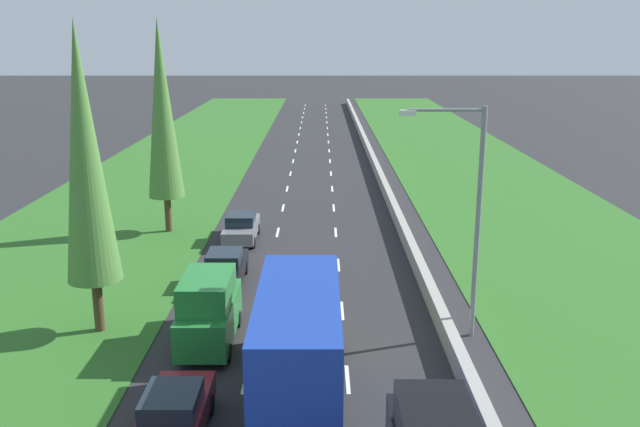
{
  "coord_description": "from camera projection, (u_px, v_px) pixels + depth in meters",
  "views": [
    {
      "loc": [
        0.8,
        0.1,
        11.41
      ],
      "look_at": [
        0.86,
        38.21,
        1.39
      ],
      "focal_mm": 37.75,
      "sensor_mm": 36.0,
      "label": 1
    }
  ],
  "objects": [
    {
      "name": "maroon_sedan_left_lane",
      "position": [
        173.0,
        416.0,
        19.41
      ],
      "size": [
        1.82,
        4.5,
        1.64
      ],
      "color": "maroon",
      "rests_on": "ground"
    },
    {
      "name": "grey_sedan_left_lane",
      "position": [
        240.0,
        227.0,
        38.63
      ],
      "size": [
        1.82,
        4.5,
        1.64
      ],
      "color": "slate",
      "rests_on": "ground"
    },
    {
      "name": "ground_plane",
      "position": [
        310.0,
        167.0,
        60.83
      ],
      "size": [
        300.0,
        300.0,
        0.0
      ],
      "primitive_type": "plane",
      "color": "#28282B",
      "rests_on": "ground"
    },
    {
      "name": "poplar_tree_third",
      "position": [
        161.0,
        110.0,
        38.83
      ],
      "size": [
        2.11,
        2.11,
        12.55
      ],
      "color": "#4C3823",
      "rests_on": "ground"
    },
    {
      "name": "poplar_tree_second",
      "position": [
        84.0,
        156.0,
        25.14
      ],
      "size": [
        2.1,
        2.1,
        12.12
      ],
      "color": "#4C3823",
      "rests_on": "ground"
    },
    {
      "name": "grass_verge_right",
      "position": [
        468.0,
        167.0,
        60.85
      ],
      "size": [
        14.0,
        140.0,
        0.04
      ],
      "primitive_type": "cube",
      "color": "#2D6623",
      "rests_on": "ground"
    },
    {
      "name": "green_van_left_lane",
      "position": [
        208.0,
        310.0,
        25.46
      ],
      "size": [
        1.96,
        4.9,
        2.82
      ],
      "color": "#237A33",
      "rests_on": "ground"
    },
    {
      "name": "black_sedan_left_lane",
      "position": [
        224.0,
        268.0,
        31.87
      ],
      "size": [
        1.82,
        4.5,
        1.64
      ],
      "color": "black",
      "rests_on": "ground"
    },
    {
      "name": "median_barrier",
      "position": [
        373.0,
        163.0,
        60.73
      ],
      "size": [
        0.44,
        120.0,
        0.85
      ],
      "primitive_type": "cube",
      "color": "#9E9B93",
      "rests_on": "ground"
    },
    {
      "name": "street_light_mast",
      "position": [
        469.0,
        207.0,
        25.25
      ],
      "size": [
        3.2,
        0.28,
        9.0
      ],
      "color": "gray",
      "rests_on": "ground"
    },
    {
      "name": "blue_box_truck_centre_lane",
      "position": [
        298.0,
        343.0,
        20.92
      ],
      "size": [
        2.46,
        9.4,
        4.18
      ],
      "color": "black",
      "rests_on": "ground"
    },
    {
      "name": "lane_markings",
      "position": [
        310.0,
        167.0,
        60.83
      ],
      "size": [
        3.64,
        116.0,
        0.01
      ],
      "color": "white",
      "rests_on": "ground"
    },
    {
      "name": "grass_verge_left",
      "position": [
        170.0,
        167.0,
        60.81
      ],
      "size": [
        14.0,
        140.0,
        0.04
      ],
      "primitive_type": "cube",
      "color": "#2D6623",
      "rests_on": "ground"
    }
  ]
}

